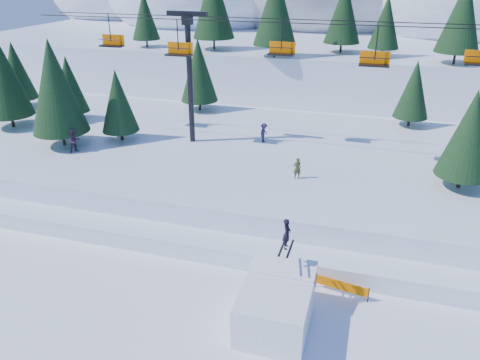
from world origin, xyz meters
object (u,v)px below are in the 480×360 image
(chairlift, at_px, (329,66))
(banner_far, at_px, (456,278))
(banner_near, at_px, (342,286))
(jump_kicker, at_px, (276,306))

(chairlift, height_order, banner_far, chairlift)
(banner_far, bearing_deg, chairlift, 127.98)
(chairlift, bearing_deg, banner_near, -77.90)
(banner_near, bearing_deg, jump_kicker, -130.77)
(banner_far, bearing_deg, banner_near, -157.38)
(jump_kicker, relative_size, banner_far, 1.88)
(jump_kicker, xyz_separation_m, banner_near, (2.85, 3.30, -0.65))
(jump_kicker, xyz_separation_m, banner_far, (8.67, 5.73, -0.65))
(jump_kicker, bearing_deg, banner_near, 49.23)
(banner_near, relative_size, banner_far, 1.04)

